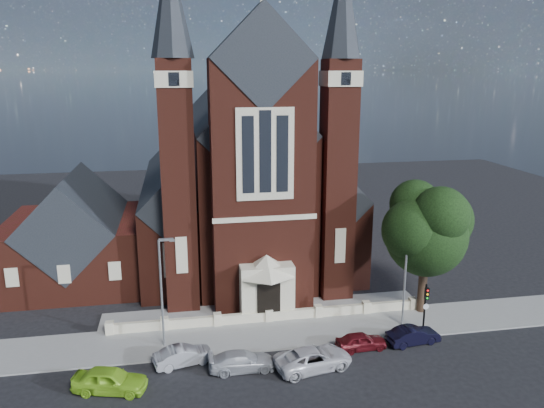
{
  "coord_description": "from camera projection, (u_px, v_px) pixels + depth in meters",
  "views": [
    {
      "loc": [
        -6.54,
        -30.92,
        19.14
      ],
      "look_at": [
        1.26,
        12.0,
        8.1
      ],
      "focal_mm": 35.0,
      "sensor_mm": 36.0,
      "label": 1
    }
  ],
  "objects": [
    {
      "name": "street_lamp_right",
      "position": [
        407.0,
        270.0,
        39.75
      ],
      "size": [
        1.16,
        0.22,
        8.09
      ],
      "color": "gray",
      "rests_on": "ground"
    },
    {
      "name": "forecourt_wall",
      "position": [
        269.0,
        322.0,
        41.52
      ],
      "size": [
        24.0,
        0.4,
        0.9
      ],
      "primitive_type": "cube",
      "color": "#C1B799",
      "rests_on": "ground"
    },
    {
      "name": "car_white_suv",
      "position": [
        313.0,
        359.0,
        34.84
      ],
      "size": [
        5.58,
        3.38,
        1.45
      ],
      "primitive_type": "imported",
      "rotation": [
        0.0,
        0.0,
        1.77
      ],
      "color": "silver",
      "rests_on": "ground"
    },
    {
      "name": "ground",
      "position": [
        253.0,
        281.0,
        49.62
      ],
      "size": [
        120.0,
        120.0,
        0.0
      ],
      "primitive_type": "plane",
      "color": "black",
      "rests_on": "ground"
    },
    {
      "name": "car_dark_red",
      "position": [
        361.0,
        341.0,
        37.3
      ],
      "size": [
        3.67,
        1.62,
        1.23
      ],
      "primitive_type": "imported",
      "rotation": [
        0.0,
        0.0,
        1.62
      ],
      "color": "#5B0F15",
      "rests_on": "ground"
    },
    {
      "name": "street_lamp_left",
      "position": [
        162.0,
        287.0,
        36.63
      ],
      "size": [
        1.16,
        0.22,
        8.09
      ],
      "color": "gray",
      "rests_on": "ground"
    },
    {
      "name": "parish_hall",
      "position": [
        76.0,
        240.0,
        48.73
      ],
      "size": [
        12.0,
        12.2,
        10.24
      ],
      "color": "#532016",
      "rests_on": "ground"
    },
    {
      "name": "church",
      "position": [
        241.0,
        178.0,
        55.19
      ],
      "size": [
        20.01,
        34.9,
        29.2
      ],
      "color": "#532016",
      "rests_on": "ground"
    },
    {
      "name": "traffic_signal",
      "position": [
        426.0,
        302.0,
        38.9
      ],
      "size": [
        0.28,
        0.42,
        4.0
      ],
      "color": "black",
      "rests_on": "ground"
    },
    {
      "name": "car_silver_b",
      "position": [
        242.0,
        361.0,
        34.7
      ],
      "size": [
        4.4,
        1.79,
        1.28
      ],
      "primitive_type": "imported",
      "rotation": [
        0.0,
        0.0,
        1.57
      ],
      "color": "#B2B5BB",
      "rests_on": "ground"
    },
    {
      "name": "car_silver_a",
      "position": [
        184.0,
        356.0,
        35.33
      ],
      "size": [
        4.17,
        2.29,
        1.3
      ],
      "primitive_type": "imported",
      "rotation": [
        0.0,
        0.0,
        1.81
      ],
      "color": "#9D9EA4",
      "rests_on": "ground"
    },
    {
      "name": "street_tree",
      "position": [
        430.0,
        231.0,
        41.24
      ],
      "size": [
        6.4,
        6.6,
        10.7
      ],
      "color": "black",
      "rests_on": "ground"
    },
    {
      "name": "car_navy",
      "position": [
        413.0,
        335.0,
        38.06
      ],
      "size": [
        4.04,
        1.86,
        1.28
      ],
      "primitive_type": "imported",
      "rotation": [
        0.0,
        0.0,
        1.7
      ],
      "color": "black",
      "rests_on": "ground"
    },
    {
      "name": "car_lime_van",
      "position": [
        110.0,
        380.0,
        32.34
      ],
      "size": [
        4.84,
        2.89,
        1.54
      ],
      "primitive_type": "imported",
      "rotation": [
        0.0,
        0.0,
        1.32
      ],
      "color": "#98D72B",
      "rests_on": "ground"
    },
    {
      "name": "forecourt_paving",
      "position": [
        265.0,
        311.0,
        43.42
      ],
      "size": [
        26.0,
        3.0,
        0.14
      ],
      "primitive_type": "cube",
      "color": "gray",
      "rests_on": "ground"
    },
    {
      "name": "pavement_strip",
      "position": [
        273.0,
        334.0,
        39.61
      ],
      "size": [
        60.0,
        5.0,
        0.12
      ],
      "primitive_type": "cube",
      "color": "gray",
      "rests_on": "ground"
    }
  ]
}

